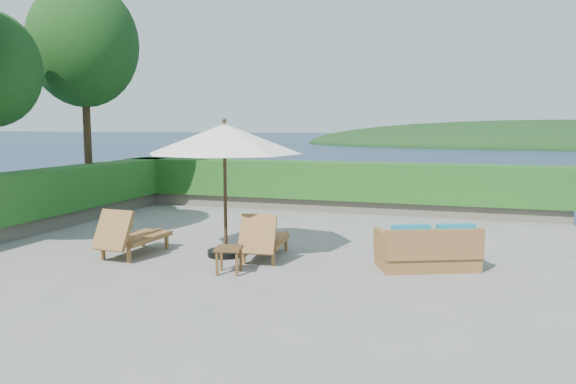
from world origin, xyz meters
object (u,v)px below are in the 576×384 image
(lounge_left, at_px, (131,236))
(wicker_loveseat, at_px, (428,251))
(lounge_right, at_px, (264,239))
(patio_umbrella, at_px, (224,140))
(side_table, at_px, (229,252))

(lounge_left, bearing_deg, wicker_loveseat, 10.90)
(lounge_left, relative_size, lounge_right, 1.02)
(lounge_right, distance_m, wicker_loveseat, 2.83)
(patio_umbrella, height_order, wicker_loveseat, patio_umbrella)
(lounge_right, xyz_separation_m, side_table, (-0.20, -1.08, -0.01))
(side_table, xyz_separation_m, wicker_loveseat, (3.02, 1.25, -0.05))
(side_table, height_order, wicker_loveseat, wicker_loveseat)
(wicker_loveseat, bearing_deg, lounge_left, 164.85)
(patio_umbrella, xyz_separation_m, lounge_left, (-1.63, -0.54, -1.72))
(patio_umbrella, distance_m, lounge_left, 2.43)
(lounge_right, relative_size, side_table, 3.24)
(lounge_left, distance_m, side_table, 2.24)
(lounge_left, xyz_separation_m, side_table, (2.17, -0.56, -0.02))
(side_table, bearing_deg, patio_umbrella, 116.25)
(wicker_loveseat, bearing_deg, side_table, 179.70)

